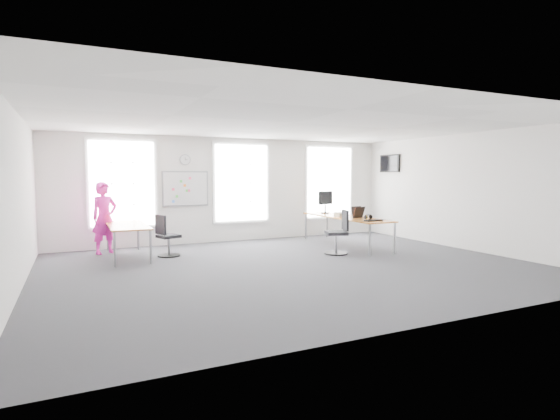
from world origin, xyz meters
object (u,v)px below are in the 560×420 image
desk_left (127,227)px  person (105,218)px  desk_right (346,218)px  chair_right (339,235)px  chair_left (166,238)px  monitor (326,200)px  headphones (368,217)px  keyboard (372,221)px

desk_left → person: person is taller
desk_right → chair_right: chair_right is taller
chair_left → monitor: 4.90m
headphones → keyboard: bearing=-119.3°
keyboard → headphones: headphones is taller
chair_left → person: 1.72m
chair_left → monitor: monitor is taller
chair_left → person: (-1.29, 1.05, 0.44)m
desk_right → desk_left: bearing=173.1°
person → desk_left: bearing=-85.1°
desk_left → keyboard: keyboard is taller
chair_right → chair_left: size_ratio=1.08×
chair_right → keyboard: bearing=91.3°
monitor → headphones: bearing=-104.2°
chair_left → person: bearing=31.9°
chair_left → keyboard: size_ratio=2.25×
keyboard → headphones: bearing=54.3°
desk_right → monitor: bearing=88.3°
chair_right → monitor: bearing=175.1°
desk_left → keyboard: (5.53, -1.95, 0.10)m
chair_right → headphones: bearing=120.6°
desk_left → chair_right: bearing=-19.9°
keyboard → monitor: size_ratio=0.67×
desk_right → monitor: 1.21m
desk_left → person: size_ratio=1.21×
chair_right → person: size_ratio=0.61×
desk_left → chair_right: size_ratio=1.97×
desk_left → headphones: 5.94m
desk_left → desk_right: bearing=-6.9°
person → keyboard: person is taller
chair_left → headphones: chair_left is taller
desk_left → person: (-0.44, 0.80, 0.17)m
monitor → chair_left: bearing=170.6°
desk_right → keyboard: keyboard is taller
person → keyboard: (5.97, -2.75, -0.07)m
chair_right → headphones: 1.13m
chair_left → chair_right: bearing=-129.4°
person → monitor: bearing=-27.3°
monitor → desk_left: bearing=166.8°
desk_right → person: (-6.04, 1.48, 0.13)m
keyboard → monitor: bearing=76.8°
chair_left → headphones: bearing=-122.9°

